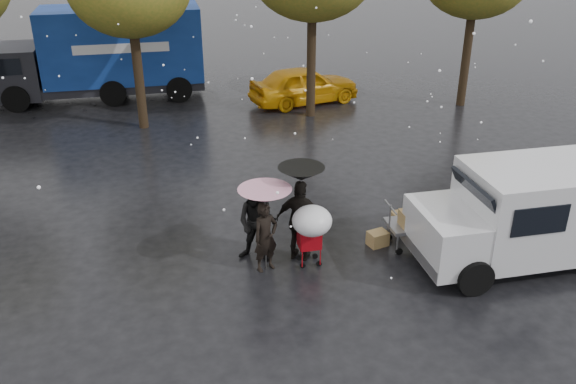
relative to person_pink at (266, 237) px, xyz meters
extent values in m
plane|color=black|center=(0.99, -0.16, -0.78)|extent=(90.00, 90.00, 0.00)
imported|color=black|center=(0.00, 0.00, 0.00)|extent=(0.67, 0.56, 1.56)
imported|color=black|center=(-0.10, 0.40, 0.14)|extent=(1.12, 1.03, 1.84)
imported|color=black|center=(0.82, 0.27, 0.15)|extent=(1.17, 0.93, 1.86)
cylinder|color=#4C4C4C|center=(0.00, 0.00, 0.10)|extent=(0.02, 0.02, 1.75)
cone|color=#BF4E7D|center=(0.00, 0.00, 0.97)|extent=(1.11, 1.11, 0.30)
sphere|color=#4C4C4C|center=(0.00, 0.00, 1.00)|extent=(0.06, 0.06, 0.06)
cylinder|color=#4C4C4C|center=(0.82, 0.27, 0.24)|extent=(0.02, 0.02, 2.04)
cone|color=black|center=(0.82, 0.27, 1.26)|extent=(0.99, 0.99, 0.30)
sphere|color=#4C4C4C|center=(0.82, 0.27, 1.29)|extent=(0.06, 0.06, 0.06)
cube|color=slate|center=(3.61, 0.25, -0.23)|extent=(1.50, 0.80, 0.08)
cylinder|color=slate|center=(2.86, 0.25, 0.02)|extent=(0.04, 0.04, 0.60)
cube|color=olive|center=(3.96, 0.35, 0.01)|extent=(0.55, 0.45, 0.40)
cube|color=olive|center=(3.31, 0.15, -0.01)|extent=(0.45, 0.40, 0.35)
cube|color=olive|center=(3.91, 0.10, 0.35)|extent=(0.40, 0.35, 0.28)
cube|color=tan|center=(3.66, 0.25, -0.13)|extent=(0.90, 0.55, 0.12)
cylinder|color=black|center=(3.01, -0.07, -0.70)|extent=(0.16, 0.05, 0.16)
cylinder|color=black|center=(3.01, 0.57, -0.70)|extent=(0.16, 0.05, 0.16)
cylinder|color=black|center=(4.21, -0.07, -0.70)|extent=(0.16, 0.05, 0.16)
cylinder|color=black|center=(4.21, 0.57, -0.70)|extent=(0.16, 0.05, 0.16)
cube|color=#AD0913|center=(0.95, 0.01, -0.13)|extent=(0.47, 0.41, 0.45)
cylinder|color=#AD0913|center=(0.95, -0.18, 0.24)|extent=(0.42, 0.02, 0.02)
cylinder|color=#4C4C4C|center=(0.95, -0.18, 0.17)|extent=(0.02, 0.02, 0.60)
ellipsoid|color=white|center=(0.95, -0.18, 0.37)|extent=(0.84, 0.84, 0.63)
cylinder|color=black|center=(0.77, -0.15, -0.72)|extent=(0.12, 0.04, 0.12)
cylinder|color=black|center=(0.77, 0.17, -0.72)|extent=(0.12, 0.04, 0.12)
cylinder|color=black|center=(1.13, -0.15, -0.72)|extent=(0.12, 0.04, 0.12)
cylinder|color=black|center=(1.13, 0.17, -0.72)|extent=(0.12, 0.04, 0.12)
cube|color=silver|center=(6.10, -0.83, 0.47)|extent=(3.80, 2.00, 1.90)
cube|color=silver|center=(3.70, -0.83, 0.07)|extent=(1.20, 1.95, 1.10)
cube|color=black|center=(4.25, -0.83, 0.92)|extent=(0.37, 1.70, 0.67)
cube|color=slate|center=(3.15, -0.83, -0.33)|extent=(0.12, 1.90, 0.25)
cylinder|color=black|center=(3.90, -1.78, -0.40)|extent=(0.76, 0.28, 0.76)
cylinder|color=black|center=(3.90, 0.12, -0.40)|extent=(0.76, 0.28, 0.76)
cylinder|color=black|center=(7.20, 0.12, -0.40)|extent=(0.76, 0.28, 0.76)
cube|color=navy|center=(-3.11, 13.76, 1.32)|extent=(6.00, 2.50, 2.80)
cube|color=black|center=(-7.31, 13.76, 0.47)|extent=(2.20, 2.40, 1.90)
cube|color=black|center=(-4.11, 13.76, -0.23)|extent=(8.00, 2.30, 0.35)
cube|color=silver|center=(-3.11, 12.50, 1.42)|extent=(3.50, 0.03, 0.35)
cylinder|color=black|center=(-7.11, 12.61, -0.28)|extent=(1.00, 0.30, 1.00)
cylinder|color=black|center=(-7.11, 14.91, -0.28)|extent=(1.00, 0.30, 1.00)
cylinder|color=black|center=(-1.11, 12.61, -0.28)|extent=(1.00, 0.30, 1.00)
cylinder|color=black|center=(-1.11, 14.91, -0.28)|extent=(1.00, 0.30, 1.00)
cube|color=olive|center=(3.52, 1.06, -0.57)|extent=(0.50, 0.41, 0.42)
cube|color=olive|center=(2.68, 0.43, -0.61)|extent=(0.50, 0.44, 0.34)
imported|color=orange|center=(3.62, 11.36, -0.06)|extent=(4.52, 2.64, 1.45)
cylinder|color=black|center=(-2.51, 9.84, 1.46)|extent=(0.32, 0.32, 4.48)
cylinder|color=black|center=(3.49, 9.84, 1.67)|extent=(0.32, 0.32, 4.90)
cylinder|color=black|center=(9.49, 9.84, 1.53)|extent=(0.32, 0.32, 4.62)
camera|label=1|loc=(-1.92, -10.95, 6.39)|focal=38.00mm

